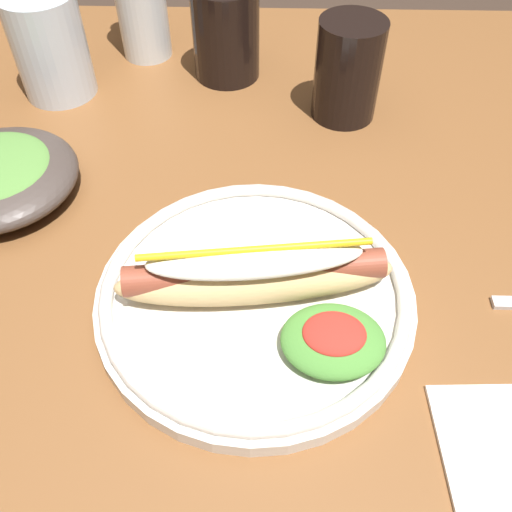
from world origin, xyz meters
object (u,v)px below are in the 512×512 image
at_px(water_cup, 50,46).
at_px(extra_cup, 226,32).
at_px(hot_dog_plate, 259,291).
at_px(soda_cup, 348,70).

distance_m(water_cup, extra_cup, 0.22).
bearing_deg(hot_dog_plate, soda_cup, 72.11).
xyz_separation_m(hot_dog_plate, soda_cup, (0.10, 0.30, 0.04)).
xyz_separation_m(soda_cup, water_cup, (-0.36, 0.04, 0.00)).
relative_size(hot_dog_plate, extra_cup, 2.40).
relative_size(soda_cup, extra_cup, 1.01).
distance_m(soda_cup, water_cup, 0.36).
bearing_deg(extra_cup, water_cup, -167.31).
xyz_separation_m(hot_dog_plate, extra_cup, (-0.05, 0.38, 0.04)).
bearing_deg(water_cup, hot_dog_plate, -52.22).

